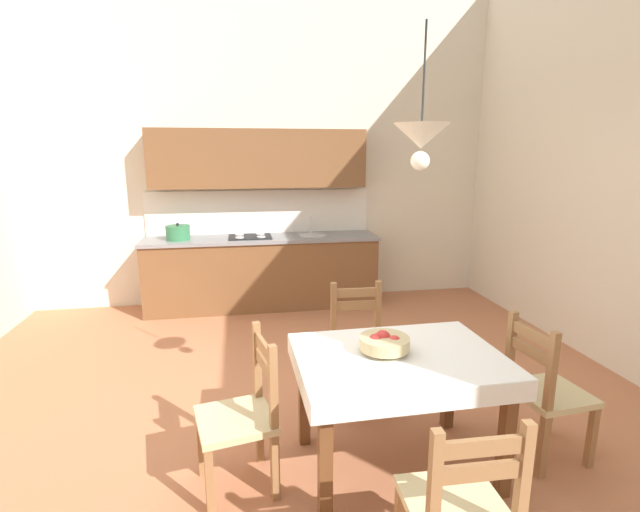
# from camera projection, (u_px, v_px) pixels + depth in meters

# --- Properties ---
(ground_plane) EXTENTS (6.39, 6.78, 0.10)m
(ground_plane) POSITION_uv_depth(u_px,v_px,m) (299.00, 436.00, 3.29)
(ground_plane) COLOR #B7704C
(wall_back) EXTENTS (6.39, 0.12, 4.02)m
(wall_back) POSITION_uv_depth(u_px,v_px,m) (265.00, 145.00, 5.87)
(wall_back) COLOR silver
(wall_back) RESTS_ON ground_plane
(kitchen_cabinetry) EXTENTS (2.87, 0.63, 2.20)m
(kitchen_cabinetry) POSITION_uv_depth(u_px,v_px,m) (261.00, 240.00, 5.79)
(kitchen_cabinetry) COLOR brown
(kitchen_cabinetry) RESTS_ON ground_plane
(dining_table) EXTENTS (1.23, 0.90, 0.75)m
(dining_table) POSITION_uv_depth(u_px,v_px,m) (398.00, 376.00, 2.77)
(dining_table) COLOR brown
(dining_table) RESTS_ON ground_plane
(dining_chair_kitchen_side) EXTENTS (0.44, 0.44, 0.93)m
(dining_chair_kitchen_side) POSITION_uv_depth(u_px,v_px,m) (359.00, 347.00, 3.59)
(dining_chair_kitchen_side) COLOR #D1BC89
(dining_chair_kitchen_side) RESTS_ON ground_plane
(dining_chair_tv_side) EXTENTS (0.49, 0.49, 0.93)m
(dining_chair_tv_side) POSITION_uv_depth(u_px,v_px,m) (242.00, 417.00, 2.65)
(dining_chair_tv_side) COLOR #D1BC89
(dining_chair_tv_side) RESTS_ON ground_plane
(dining_chair_camera_side) EXTENTS (0.43, 0.43, 0.93)m
(dining_chair_camera_side) POSITION_uv_depth(u_px,v_px,m) (459.00, 511.00, 1.95)
(dining_chair_camera_side) COLOR #D1BC89
(dining_chair_camera_side) RESTS_ON ground_plane
(dining_chair_window_side) EXTENTS (0.46, 0.46, 0.93)m
(dining_chair_window_side) POSITION_uv_depth(u_px,v_px,m) (545.00, 392.00, 2.91)
(dining_chair_window_side) COLOR #D1BC89
(dining_chair_window_side) RESTS_ON ground_plane
(fruit_bowl) EXTENTS (0.30, 0.30, 0.12)m
(fruit_bowl) POSITION_uv_depth(u_px,v_px,m) (384.00, 343.00, 2.75)
(fruit_bowl) COLOR tan
(fruit_bowl) RESTS_ON dining_table
(pendant_lamp) EXTENTS (0.32, 0.32, 0.80)m
(pendant_lamp) POSITION_uv_depth(u_px,v_px,m) (421.00, 138.00, 2.63)
(pendant_lamp) COLOR black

